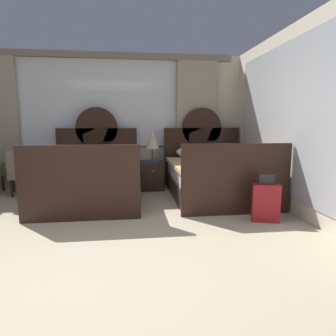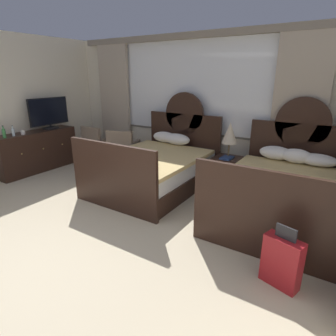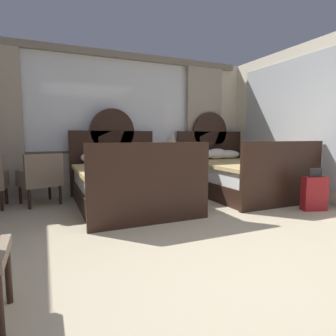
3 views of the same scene
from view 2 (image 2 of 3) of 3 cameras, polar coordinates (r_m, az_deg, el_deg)
The scene contains 16 objects.
ground_plane at distance 3.53m, azimuth -28.16°, elevation -17.35°, with size 24.00×24.00×0.00m, color #BCAD8E.
wall_back_window at distance 5.77m, azimuth 4.95°, elevation 13.39°, with size 5.85×0.22×2.70m.
wall_left at distance 6.35m, azimuth -30.94°, elevation 10.61°, with size 0.07×4.45×2.70m.
bed_near_window at distance 5.01m, azimuth -2.52°, elevation 0.08°, with size 1.59×2.17×1.61m.
bed_near_mirror at distance 4.25m, azimuth 22.20°, elevation -4.75°, with size 1.59×2.17×1.61m.
nightstand_between_beds at distance 5.12m, azimuth 11.78°, elevation -0.83°, with size 0.45×0.47×0.56m.
table_lamp_on_nightstand at distance 4.93m, azimuth 12.44°, elevation 6.88°, with size 0.27×0.27×0.62m.
book_on_nightstand at distance 4.95m, azimuth 11.86°, elevation 2.03°, with size 0.18×0.26×0.03m.
dresser_minibar at distance 6.50m, azimuth -25.05°, elevation 3.14°, with size 0.47×1.68×0.82m.
tv_flatscreen at distance 6.55m, azimuth -23.01°, elevation 10.23°, with size 0.20×0.91×0.65m.
bottle_soda_green at distance 6.00m, azimuth -30.34°, elevation 6.15°, with size 0.06×0.06×0.23m.
bottle_water_clear at distance 6.11m, azimuth -28.93°, elevation 6.45°, with size 0.05×0.05×0.20m.
cup_on_dresser at distance 6.19m, azimuth -27.37°, elevation 6.45°, with size 0.11×0.08×0.08m.
armchair_by_window_left at distance 6.17m, azimuth -9.14°, elevation 4.27°, with size 0.72×0.72×0.83m.
armchair_by_window_centre at distance 6.69m, azimuth -14.14°, elevation 5.05°, with size 0.59×0.59×0.83m.
suitcase_on_floor at distance 2.99m, azimuth 22.09°, elevation -17.20°, with size 0.38×0.25×0.63m.
Camera 2 is at (2.67, -1.24, 1.94)m, focal length 30.02 mm.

